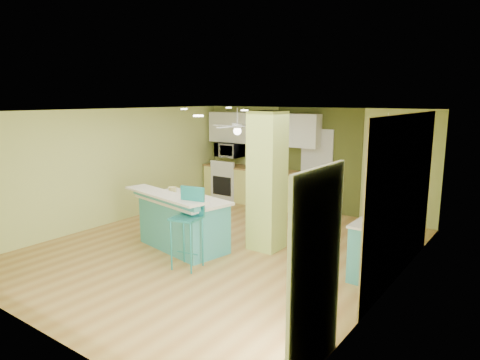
% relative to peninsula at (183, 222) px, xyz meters
% --- Properties ---
extents(floor, '(6.00, 7.00, 0.01)m').
position_rel_peninsula_xyz_m(floor, '(0.60, 0.39, -0.50)').
color(floor, '#A17238').
rests_on(floor, ground).
extents(ceiling, '(6.00, 7.00, 0.01)m').
position_rel_peninsula_xyz_m(ceiling, '(0.60, 0.39, 2.01)').
color(ceiling, white).
rests_on(ceiling, wall_back).
extents(wall_back, '(6.00, 0.01, 2.50)m').
position_rel_peninsula_xyz_m(wall_back, '(0.60, 3.89, 0.75)').
color(wall_back, '#BEC96C').
rests_on(wall_back, floor).
extents(wall_front, '(6.00, 0.01, 2.50)m').
position_rel_peninsula_xyz_m(wall_front, '(0.60, -3.12, 0.75)').
color(wall_front, '#BEC96C').
rests_on(wall_front, floor).
extents(wall_left, '(0.01, 7.00, 2.50)m').
position_rel_peninsula_xyz_m(wall_left, '(-2.40, 0.39, 0.75)').
color(wall_left, '#BEC96C').
rests_on(wall_left, floor).
extents(wall_right, '(0.01, 7.00, 2.50)m').
position_rel_peninsula_xyz_m(wall_right, '(3.61, 0.39, 0.75)').
color(wall_right, '#BEC96C').
rests_on(wall_right, floor).
extents(wood_panel, '(0.02, 3.40, 2.50)m').
position_rel_peninsula_xyz_m(wood_panel, '(3.59, 0.99, 0.75)').
color(wood_panel, '#927953').
rests_on(wood_panel, floor).
extents(olive_accent, '(2.20, 0.02, 2.50)m').
position_rel_peninsula_xyz_m(olive_accent, '(0.80, 3.87, 0.75)').
color(olive_accent, '#4A5120').
rests_on(olive_accent, floor).
extents(interior_door, '(0.82, 0.05, 2.00)m').
position_rel_peninsula_xyz_m(interior_door, '(0.80, 3.85, 0.50)').
color(interior_door, silver).
rests_on(interior_door, floor).
extents(french_door, '(0.04, 1.08, 2.10)m').
position_rel_peninsula_xyz_m(french_door, '(3.57, -1.91, 0.55)').
color(french_door, silver).
rests_on(french_door, floor).
extents(column, '(0.55, 0.55, 2.50)m').
position_rel_peninsula_xyz_m(column, '(1.25, 0.89, 0.75)').
color(column, '#B1C85D').
rests_on(column, floor).
extents(kitchen_run, '(3.25, 0.63, 0.94)m').
position_rel_peninsula_xyz_m(kitchen_run, '(-0.70, 3.59, -0.03)').
color(kitchen_run, '#EEEF7D').
rests_on(kitchen_run, floor).
extents(stove, '(0.76, 0.66, 1.08)m').
position_rel_peninsula_xyz_m(stove, '(-1.65, 3.58, -0.04)').
color(stove, white).
rests_on(stove, floor).
extents(upper_cabinets, '(3.20, 0.34, 0.80)m').
position_rel_peninsula_xyz_m(upper_cabinets, '(-0.70, 3.71, 1.45)').
color(upper_cabinets, white).
rests_on(upper_cabinets, wall_back).
extents(microwave, '(0.70, 0.48, 0.39)m').
position_rel_peninsula_xyz_m(microwave, '(-1.65, 3.59, 0.85)').
color(microwave, silver).
rests_on(microwave, wall_back).
extents(ceiling_fan, '(1.41, 1.41, 0.61)m').
position_rel_peninsula_xyz_m(ceiling_fan, '(-0.50, 2.39, 1.58)').
color(ceiling_fan, white).
rests_on(ceiling_fan, ceiling).
extents(pendant_lamp, '(0.14, 0.14, 0.69)m').
position_rel_peninsula_xyz_m(pendant_lamp, '(3.25, 1.14, 1.39)').
color(pendant_lamp, white).
rests_on(pendant_lamp, ceiling).
extents(wall_decor, '(0.03, 0.90, 0.70)m').
position_rel_peninsula_xyz_m(wall_decor, '(3.57, 1.19, 1.05)').
color(wall_decor, brown).
rests_on(wall_decor, wood_panel).
extents(peninsula, '(2.07, 1.42, 1.08)m').
position_rel_peninsula_xyz_m(peninsula, '(0.00, 0.00, 0.00)').
color(peninsula, teal).
rests_on(peninsula, floor).
extents(bar_stool, '(0.51, 0.51, 1.32)m').
position_rel_peninsula_xyz_m(bar_stool, '(0.70, -0.58, 0.38)').
color(bar_stool, teal).
rests_on(bar_stool, floor).
extents(side_counter, '(0.59, 1.39, 0.89)m').
position_rel_peninsula_xyz_m(side_counter, '(3.30, 0.96, -0.05)').
color(side_counter, teal).
rests_on(side_counter, floor).
extents(fruit_bowl, '(0.34, 0.34, 0.08)m').
position_rel_peninsula_xyz_m(fruit_bowl, '(-0.26, 3.53, 0.48)').
color(fruit_bowl, '#362416').
rests_on(fruit_bowl, kitchen_run).
extents(canister, '(0.15, 0.15, 0.18)m').
position_rel_peninsula_xyz_m(canister, '(-0.24, -0.00, 0.53)').
color(canister, gold).
rests_on(canister, peninsula).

